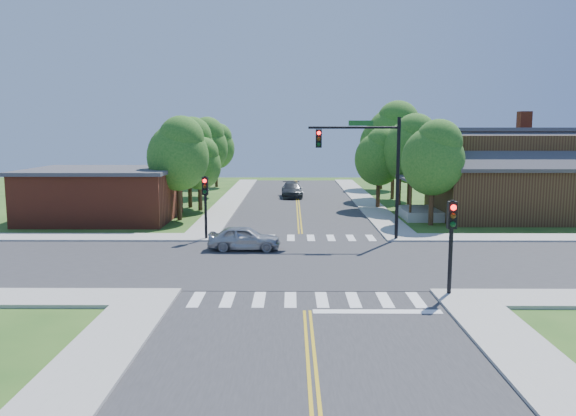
{
  "coord_description": "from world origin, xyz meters",
  "views": [
    {
      "loc": [
        -0.56,
        -26.9,
        6.46
      ],
      "look_at": [
        -0.76,
        3.69,
        2.2
      ],
      "focal_mm": 35.0,
      "sensor_mm": 36.0,
      "label": 1
    }
  ],
  "objects_px": {
    "signal_pole_nw": "(205,196)",
    "house_ne": "(505,173)",
    "signal_mast_ne": "(369,158)",
    "car_silver": "(244,239)",
    "car_dgrey": "(292,190)",
    "signal_pole_se": "(452,230)"
  },
  "relations": [
    {
      "from": "signal_pole_nw",
      "to": "house_ne",
      "type": "distance_m",
      "value": 22.45
    },
    {
      "from": "car_silver",
      "to": "car_dgrey",
      "type": "xyz_separation_m",
      "value": [
        2.58,
        24.08,
        0.04
      ]
    },
    {
      "from": "signal_mast_ne",
      "to": "car_silver",
      "type": "height_order",
      "value": "signal_mast_ne"
    },
    {
      "from": "signal_mast_ne",
      "to": "car_silver",
      "type": "bearing_deg",
      "value": -158.07
    },
    {
      "from": "signal_pole_se",
      "to": "car_silver",
      "type": "distance_m",
      "value": 12.25
    },
    {
      "from": "signal_mast_ne",
      "to": "house_ne",
      "type": "bearing_deg",
      "value": 37.68
    },
    {
      "from": "signal_mast_ne",
      "to": "car_silver",
      "type": "distance_m",
      "value": 8.65
    },
    {
      "from": "signal_mast_ne",
      "to": "car_dgrey",
      "type": "distance_m",
      "value": 22.11
    },
    {
      "from": "signal_mast_ne",
      "to": "signal_pole_nw",
      "type": "height_order",
      "value": "signal_mast_ne"
    },
    {
      "from": "house_ne",
      "to": "signal_pole_nw",
      "type": "bearing_deg",
      "value": -157.31
    },
    {
      "from": "signal_mast_ne",
      "to": "signal_pole_se",
      "type": "bearing_deg",
      "value": -81.44
    },
    {
      "from": "car_dgrey",
      "to": "signal_mast_ne",
      "type": "bearing_deg",
      "value": -80.31
    },
    {
      "from": "signal_pole_nw",
      "to": "car_dgrey",
      "type": "relative_size",
      "value": 0.78
    },
    {
      "from": "signal_mast_ne",
      "to": "house_ne",
      "type": "height_order",
      "value": "signal_mast_ne"
    },
    {
      "from": "signal_pole_se",
      "to": "car_dgrey",
      "type": "height_order",
      "value": "signal_pole_se"
    },
    {
      "from": "house_ne",
      "to": "signal_pole_se",
      "type": "bearing_deg",
      "value": -115.58
    },
    {
      "from": "signal_pole_se",
      "to": "signal_pole_nw",
      "type": "xyz_separation_m",
      "value": [
        -11.2,
        11.2,
        0.0
      ]
    },
    {
      "from": "signal_mast_ne",
      "to": "signal_pole_se",
      "type": "height_order",
      "value": "signal_mast_ne"
    },
    {
      "from": "signal_pole_nw",
      "to": "car_dgrey",
      "type": "distance_m",
      "value": 21.96
    },
    {
      "from": "car_silver",
      "to": "car_dgrey",
      "type": "distance_m",
      "value": 24.22
    },
    {
      "from": "car_silver",
      "to": "car_dgrey",
      "type": "height_order",
      "value": "car_dgrey"
    },
    {
      "from": "signal_pole_nw",
      "to": "car_silver",
      "type": "bearing_deg",
      "value": -48.43
    }
  ]
}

